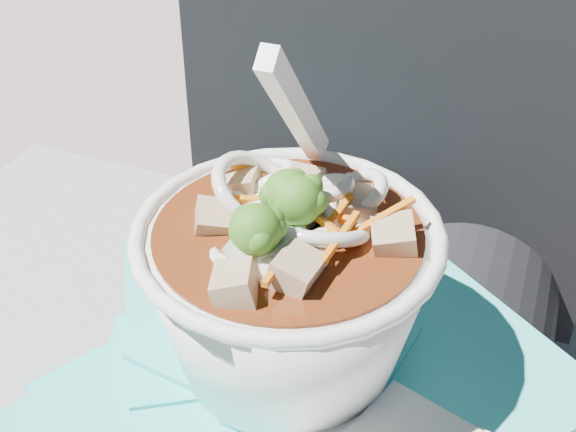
% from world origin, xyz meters
% --- Properties ---
extents(person_body, '(0.34, 0.94, 0.99)m').
position_xyz_m(person_body, '(-0.00, 0.09, 0.54)').
color(person_body, black).
rests_on(person_body, ground).
extents(plastic_bag, '(0.36, 0.42, 0.02)m').
position_xyz_m(plastic_bag, '(-0.02, -0.01, 0.60)').
color(plastic_bag, '#31CDC8').
rests_on(plastic_bag, lap).
extents(udon_bowl, '(0.20, 0.20, 0.21)m').
position_xyz_m(udon_bowl, '(-0.01, 0.03, 0.67)').
color(udon_bowl, white).
rests_on(udon_bowl, plastic_bag).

